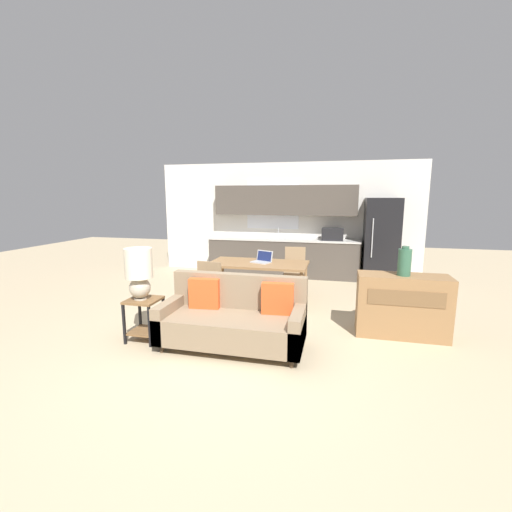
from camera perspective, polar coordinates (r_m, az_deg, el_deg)
ground_plane at (r=4.40m, az=-4.88°, el=-15.67°), size 20.00×20.00×0.00m
wall_back at (r=8.50m, az=4.91°, el=6.26°), size 6.40×0.07×2.70m
kitchen_counter at (r=8.25m, az=4.71°, el=2.57°), size 3.58×0.65×2.15m
refrigerator at (r=8.07m, az=20.10°, el=2.46°), size 0.74×0.78×1.86m
dining_table at (r=5.95m, az=0.40°, el=-1.69°), size 1.70×0.86×0.76m
couch at (r=4.44m, az=-3.69°, el=-10.51°), size 1.80×0.80×0.89m
side_table at (r=4.81m, az=-18.14°, el=-9.00°), size 0.41×0.41×0.57m
table_lamp at (r=4.66m, az=-18.93°, el=-2.34°), size 0.35×0.35×0.68m
credenza at (r=5.11m, az=23.16°, el=-7.61°), size 1.19×0.47×0.85m
vase at (r=4.95m, az=23.51°, el=-0.91°), size 0.17×0.17×0.40m
dining_chair_near_left at (r=5.44m, az=-7.16°, el=-4.98°), size 0.46×0.46×0.92m
dining_chair_far_right at (r=6.70m, az=6.48°, el=-2.12°), size 0.46×0.46×0.92m
laptop at (r=5.97m, az=1.08°, el=-0.59°), size 0.39×0.36×0.20m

